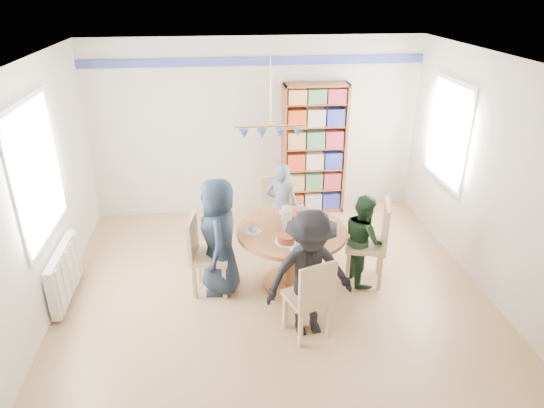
{
  "coord_description": "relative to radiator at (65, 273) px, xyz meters",
  "views": [
    {
      "loc": [
        -0.59,
        -4.66,
        3.42
      ],
      "look_at": [
        0.0,
        0.4,
        1.05
      ],
      "focal_mm": 32.0,
      "sensor_mm": 36.0,
      "label": 1
    }
  ],
  "objects": [
    {
      "name": "ground",
      "position": [
        2.42,
        -0.3,
        -0.35
      ],
      "size": [
        5.0,
        5.0,
        0.0
      ],
      "primitive_type": "plane",
      "color": "#A67E58"
    },
    {
      "name": "room_shell",
      "position": [
        2.16,
        0.57,
        1.3
      ],
      "size": [
        5.0,
        5.0,
        5.0
      ],
      "color": "white",
      "rests_on": "ground"
    },
    {
      "name": "radiator",
      "position": [
        0.0,
        0.0,
        0.0
      ],
      "size": [
        0.12,
        1.0,
        0.6
      ],
      "color": "silver",
      "rests_on": "ground"
    },
    {
      "name": "dining_table",
      "position": [
        2.64,
        0.0,
        0.21
      ],
      "size": [
        1.3,
        1.3,
        0.75
      ],
      "color": "brown",
      "rests_on": "ground"
    },
    {
      "name": "chair_left",
      "position": [
        1.6,
        -0.01,
        0.18
      ],
      "size": [
        0.49,
        0.49,
        0.97
      ],
      "color": "tan",
      "rests_on": "ground"
    },
    {
      "name": "chair_right",
      "position": [
        3.63,
        -0.04,
        0.23
      ],
      "size": [
        0.58,
        0.58,
        1.06
      ],
      "color": "tan",
      "rests_on": "ground"
    },
    {
      "name": "chair_far",
      "position": [
        2.61,
        1.05,
        0.18
      ],
      "size": [
        0.46,
        0.46,
        0.97
      ],
      "color": "tan",
      "rests_on": "ground"
    },
    {
      "name": "chair_near",
      "position": [
        2.69,
        -0.99,
        0.17
      ],
      "size": [
        0.53,
        0.53,
        0.94
      ],
      "color": "tan",
      "rests_on": "ground"
    },
    {
      "name": "person_left",
      "position": [
        1.79,
        -0.01,
        0.36
      ],
      "size": [
        0.47,
        0.71,
        1.43
      ],
      "primitive_type": "imported",
      "rotation": [
        0.0,
        0.0,
        -1.59
      ],
      "color": "#162131",
      "rests_on": "ground"
    },
    {
      "name": "person_right",
      "position": [
        3.51,
        -0.0,
        0.22
      ],
      "size": [
        0.49,
        0.6,
        1.14
      ],
      "primitive_type": "imported",
      "rotation": [
        0.0,
        0.0,
        1.68
      ],
      "color": "#18301C",
      "rests_on": "ground"
    },
    {
      "name": "person_far",
      "position": [
        2.64,
        0.92,
        0.27
      ],
      "size": [
        0.52,
        0.42,
        1.24
      ],
      "primitive_type": "imported",
      "rotation": [
        0.0,
        0.0,
        2.83
      ],
      "color": "gray",
      "rests_on": "ground"
    },
    {
      "name": "person_near",
      "position": [
        2.69,
        -0.9,
        0.36
      ],
      "size": [
        0.98,
        0.64,
        1.42
      ],
      "primitive_type": "imported",
      "rotation": [
        0.0,
        0.0,
        0.13
      ],
      "color": "black",
      "rests_on": "ground"
    },
    {
      "name": "bookshelf",
      "position": [
        3.3,
        2.04,
        0.66
      ],
      "size": [
        0.97,
        0.29,
        2.04
      ],
      "color": "brown",
      "rests_on": "ground"
    },
    {
      "name": "tableware",
      "position": [
        2.62,
        0.03,
        0.46
      ],
      "size": [
        1.1,
        1.1,
        0.29
      ],
      "color": "white",
      "rests_on": "dining_table"
    }
  ]
}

